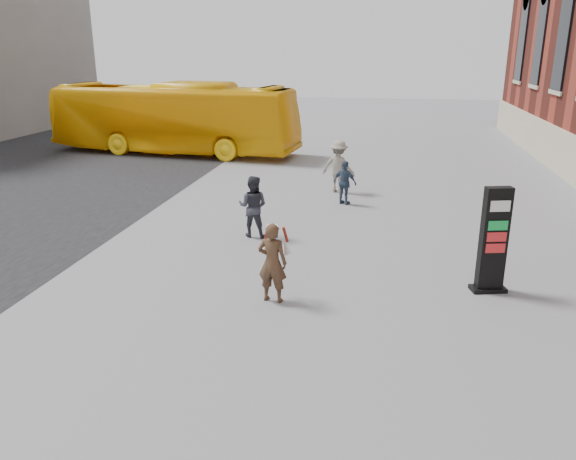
% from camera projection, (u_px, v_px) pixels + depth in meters
% --- Properties ---
extents(ground, '(100.00, 100.00, 0.00)m').
position_uv_depth(ground, '(268.00, 294.00, 11.95)').
color(ground, '#9E9EA3').
extents(info_pylon, '(0.80, 0.53, 2.30)m').
position_uv_depth(info_pylon, '(493.00, 240.00, 11.76)').
color(info_pylon, black).
rests_on(info_pylon, ground).
extents(woman, '(0.68, 0.63, 1.68)m').
position_uv_depth(woman, '(272.00, 261.00, 11.40)').
color(woman, '#3D2618').
rests_on(woman, ground).
extents(bus, '(12.61, 4.34, 3.44)m').
position_uv_depth(bus, '(174.00, 118.00, 27.52)').
color(bus, yellow).
rests_on(bus, road).
extents(pedestrian_a, '(0.86, 0.69, 1.71)m').
position_uv_depth(pedestrian_a, '(253.00, 206.00, 15.39)').
color(pedestrian_a, '#2D2F38').
rests_on(pedestrian_a, ground).
extents(pedestrian_b, '(1.36, 0.99, 1.88)m').
position_uv_depth(pedestrian_b, '(338.00, 166.00, 20.17)').
color(pedestrian_b, gray).
rests_on(pedestrian_b, ground).
extents(pedestrian_c, '(0.93, 0.70, 1.47)m').
position_uv_depth(pedestrian_c, '(345.00, 183.00, 18.62)').
color(pedestrian_c, '#32445C').
rests_on(pedestrian_c, ground).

